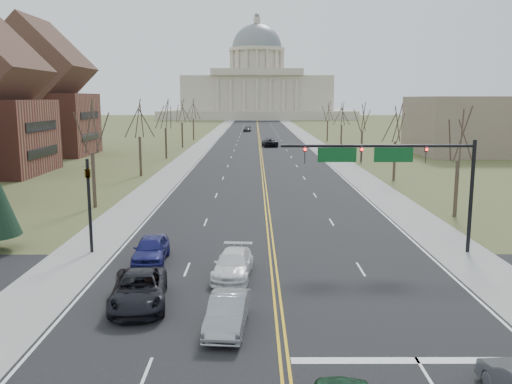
{
  "coord_description": "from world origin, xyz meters",
  "views": [
    {
      "loc": [
        -1.1,
        -19.88,
        9.71
      ],
      "look_at": [
        -1.01,
        18.77,
        3.0
      ],
      "focal_mm": 38.0,
      "sensor_mm": 36.0,
      "label": 1
    }
  ],
  "objects_px": {
    "car_sb_inner_second": "(233,264)",
    "car_sb_outer_second": "(151,249)",
    "car_sb_inner_lead": "(228,313)",
    "car_far_nb": "(270,142)",
    "car_sb_outer_lead": "(139,290)",
    "signal_left": "(89,195)",
    "signal_mast": "(392,163)",
    "car_far_sb": "(247,129)"
  },
  "relations": [
    {
      "from": "signal_left",
      "to": "car_far_nb",
      "type": "distance_m",
      "value": 78.14
    },
    {
      "from": "signal_mast",
      "to": "car_sb_inner_lead",
      "type": "bearing_deg",
      "value": -129.79
    },
    {
      "from": "signal_left",
      "to": "car_sb_outer_second",
      "type": "height_order",
      "value": "signal_left"
    },
    {
      "from": "car_sb_inner_lead",
      "to": "car_sb_outer_second",
      "type": "bearing_deg",
      "value": 122.7
    },
    {
      "from": "car_far_sb",
      "to": "car_sb_outer_lead",
      "type": "bearing_deg",
      "value": -84.57
    },
    {
      "from": "car_sb_inner_second",
      "to": "car_far_sb",
      "type": "distance_m",
      "value": 131.48
    },
    {
      "from": "car_sb_inner_lead",
      "to": "car_far_nb",
      "type": "bearing_deg",
      "value": 92.17
    },
    {
      "from": "car_far_nb",
      "to": "car_sb_outer_lead",
      "type": "bearing_deg",
      "value": 78.22
    },
    {
      "from": "car_sb_inner_lead",
      "to": "signal_left",
      "type": "bearing_deg",
      "value": 133.36
    },
    {
      "from": "signal_mast",
      "to": "car_sb_outer_second",
      "type": "xyz_separation_m",
      "value": [
        -14.76,
        -2.05,
        -4.96
      ]
    },
    {
      "from": "signal_left",
      "to": "car_sb_outer_lead",
      "type": "height_order",
      "value": "signal_left"
    },
    {
      "from": "car_sb_inner_lead",
      "to": "car_sb_outer_second",
      "type": "xyz_separation_m",
      "value": [
        -5.06,
        9.6,
        0.07
      ]
    },
    {
      "from": "car_sb_outer_lead",
      "to": "car_sb_outer_second",
      "type": "xyz_separation_m",
      "value": [
        -0.71,
        6.87,
        0.03
      ]
    },
    {
      "from": "car_sb_inner_second",
      "to": "car_sb_outer_second",
      "type": "height_order",
      "value": "car_sb_outer_second"
    },
    {
      "from": "car_sb_inner_lead",
      "to": "car_far_sb",
      "type": "relative_size",
      "value": 0.9
    },
    {
      "from": "car_sb_inner_lead",
      "to": "car_sb_outer_lead",
      "type": "height_order",
      "value": "car_sb_outer_lead"
    },
    {
      "from": "car_sb_outer_second",
      "to": "car_far_sb",
      "type": "height_order",
      "value": "car_far_sb"
    },
    {
      "from": "signal_left",
      "to": "car_sb_inner_lead",
      "type": "xyz_separation_m",
      "value": [
        9.25,
        -11.65,
        -2.98
      ]
    },
    {
      "from": "car_sb_outer_second",
      "to": "car_far_sb",
      "type": "bearing_deg",
      "value": 86.42
    },
    {
      "from": "signal_mast",
      "to": "signal_left",
      "type": "relative_size",
      "value": 2.02
    },
    {
      "from": "signal_mast",
      "to": "car_sb_inner_second",
      "type": "relative_size",
      "value": 2.5
    },
    {
      "from": "signal_mast",
      "to": "car_sb_outer_lead",
      "type": "distance_m",
      "value": 17.37
    },
    {
      "from": "signal_left",
      "to": "car_sb_outer_lead",
      "type": "relative_size",
      "value": 1.09
    },
    {
      "from": "car_sb_inner_lead",
      "to": "car_far_sb",
      "type": "height_order",
      "value": "car_far_sb"
    },
    {
      "from": "car_sb_inner_second",
      "to": "signal_mast",
      "type": "bearing_deg",
      "value": 31.29
    },
    {
      "from": "signal_mast",
      "to": "car_far_nb",
      "type": "relative_size",
      "value": 2.01
    },
    {
      "from": "signal_left",
      "to": "car_sb_outer_lead",
      "type": "bearing_deg",
      "value": -61.22
    },
    {
      "from": "car_sb_inner_second",
      "to": "car_sb_outer_second",
      "type": "bearing_deg",
      "value": 156.38
    },
    {
      "from": "car_far_sb",
      "to": "car_sb_inner_second",
      "type": "bearing_deg",
      "value": -82.73
    },
    {
      "from": "car_sb_inner_lead",
      "to": "car_far_nb",
      "type": "distance_m",
      "value": 88.67
    },
    {
      "from": "signal_mast",
      "to": "car_far_sb",
      "type": "bearing_deg",
      "value": 94.84
    },
    {
      "from": "car_sb_outer_second",
      "to": "signal_left",
      "type": "bearing_deg",
      "value": 152.14
    },
    {
      "from": "signal_left",
      "to": "car_sb_outer_second",
      "type": "bearing_deg",
      "value": -26.07
    },
    {
      "from": "signal_left",
      "to": "car_far_sb",
      "type": "distance_m",
      "value": 126.98
    },
    {
      "from": "signal_left",
      "to": "car_sb_outer_second",
      "type": "distance_m",
      "value": 5.5
    },
    {
      "from": "car_sb_inner_second",
      "to": "car_sb_outer_second",
      "type": "xyz_separation_m",
      "value": [
        -5.03,
        2.75,
        0.09
      ]
    },
    {
      "from": "signal_left",
      "to": "car_sb_outer_lead",
      "type": "xyz_separation_m",
      "value": [
        4.9,
        -8.92,
        -2.94
      ]
    },
    {
      "from": "signal_left",
      "to": "car_sb_outer_second",
      "type": "relative_size",
      "value": 1.29
    },
    {
      "from": "car_far_sb",
      "to": "car_sb_inner_lead",
      "type": "bearing_deg",
      "value": -82.74
    },
    {
      "from": "car_sb_outer_lead",
      "to": "car_sb_inner_second",
      "type": "xyz_separation_m",
      "value": [
        4.32,
        4.12,
        -0.06
      ]
    },
    {
      "from": "signal_mast",
      "to": "signal_left",
      "type": "bearing_deg",
      "value": 180.0
    },
    {
      "from": "car_sb_inner_lead",
      "to": "car_far_nb",
      "type": "height_order",
      "value": "car_far_nb"
    }
  ]
}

